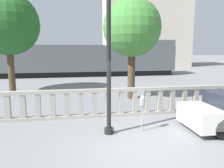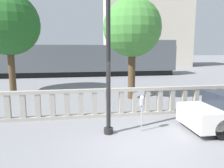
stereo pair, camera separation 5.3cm
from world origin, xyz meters
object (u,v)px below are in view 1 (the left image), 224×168
at_px(parking_meter, 142,103).
at_px(tree_left, 132,28).
at_px(lamppost, 109,58).
at_px(train_far, 114,55).
at_px(train_near, 83,60).
at_px(tree_right, 8,24).

height_order(parking_meter, tree_left, tree_left).
bearing_deg(lamppost, train_far, 79.66).
height_order(parking_meter, train_far, train_far).
bearing_deg(lamppost, train_near, 90.76).
distance_m(parking_meter, tree_right, 10.77).
bearing_deg(train_near, lamppost, -89.24).
relative_size(parking_meter, tree_left, 0.23).
bearing_deg(train_near, train_far, 66.18).
bearing_deg(train_near, tree_left, -78.41).
bearing_deg(train_far, tree_right, -116.59).
relative_size(parking_meter, tree_right, 0.20).
bearing_deg(parking_meter, tree_right, 128.85).
xyz_separation_m(train_near, tree_right, (-5.01, -8.53, 2.72)).
xyz_separation_m(tree_left, tree_right, (-7.34, 2.87, 0.37)).
relative_size(train_far, tree_right, 4.20).
distance_m(lamppost, tree_right, 9.72).
height_order(lamppost, train_far, lamppost).
distance_m(tree_left, tree_right, 7.89).
bearing_deg(tree_left, lamppost, -112.47).
bearing_deg(train_far, parking_meter, -98.05).
height_order(tree_left, tree_right, tree_right).
xyz_separation_m(lamppost, tree_left, (2.12, 5.13, 1.43)).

